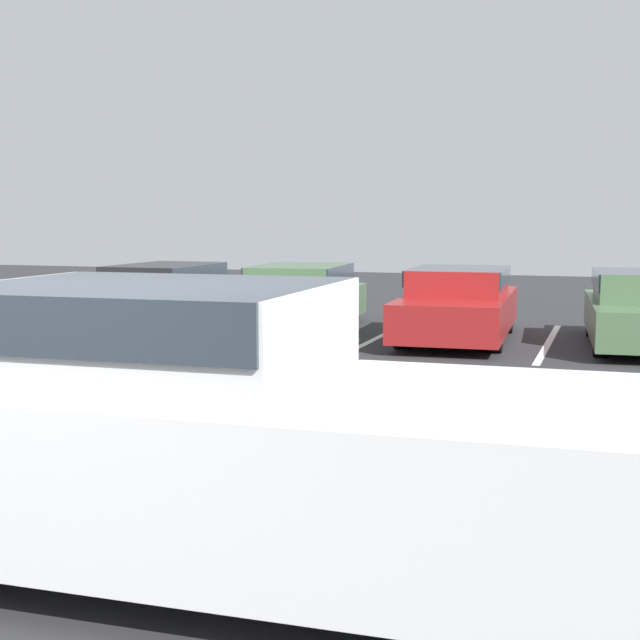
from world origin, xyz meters
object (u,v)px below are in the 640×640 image
pickup_truck (200,432)px  parked_sedan_a (164,293)px  parked_sedan_b (300,296)px  parked_sedan_c (458,302)px

pickup_truck → parked_sedan_a: pickup_truck is taller
parked_sedan_a → parked_sedan_b: (2.99, -0.16, 0.02)m
parked_sedan_b → parked_sedan_c: size_ratio=1.03×
parked_sedan_b → pickup_truck: bearing=11.9°
parked_sedan_b → parked_sedan_c: parked_sedan_c is taller
pickup_truck → parked_sedan_a: bearing=117.9°
parked_sedan_a → parked_sedan_c: parked_sedan_c is taller
pickup_truck → parked_sedan_c: 10.91m
parked_sedan_c → parked_sedan_b: bearing=-96.8°
pickup_truck → parked_sedan_a: 12.94m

